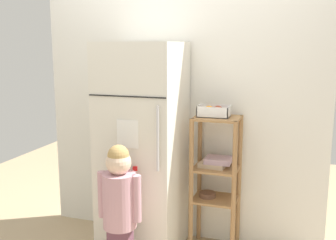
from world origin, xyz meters
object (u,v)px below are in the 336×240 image
at_px(fruit_bin, 214,111).
at_px(refrigerator, 143,149).
at_px(pantry_shelf_unit, 215,173).
at_px(child_standing, 120,200).

bearing_deg(fruit_bin, refrigerator, -163.45).
relative_size(pantry_shelf_unit, fruit_bin, 4.55).
bearing_deg(child_standing, fruit_bin, 51.34).
xyz_separation_m(child_standing, pantry_shelf_unit, (0.54, 0.63, 0.05)).
bearing_deg(pantry_shelf_unit, refrigerator, -165.11).
xyz_separation_m(refrigerator, child_standing, (0.01, -0.49, -0.24)).
xyz_separation_m(refrigerator, fruit_bin, (0.53, 0.16, 0.31)).
xyz_separation_m(refrigerator, pantry_shelf_unit, (0.56, 0.15, -0.18)).
distance_m(pantry_shelf_unit, fruit_bin, 0.49).
distance_m(refrigerator, child_standing, 0.54).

